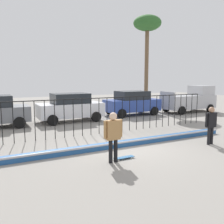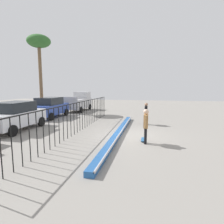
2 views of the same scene
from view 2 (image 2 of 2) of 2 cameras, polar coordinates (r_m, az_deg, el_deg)
The scene contains 10 objects.
ground_plane at distance 11.19m, azimuth 4.38°, elevation -7.15°, with size 60.00×60.00×0.00m, color gray.
bowl_coping_ledge at distance 11.23m, azimuth 2.08°, elevation -6.46°, with size 11.00×0.41×0.27m.
perimeter_fence at distance 11.75m, azimuth -10.77°, elevation -0.75°, with size 14.04×0.04×1.91m.
skateboarder at distance 9.50m, azimuth 10.37°, elevation -3.37°, with size 0.72×0.27×1.77m.
skateboard at distance 10.24m, azimuth 9.55°, elevation -8.32°, with size 0.80×0.20×0.07m.
camera_operator at distance 14.36m, azimuth 10.44°, elevation 0.14°, with size 0.68×0.25×1.68m.
parked_car_white at distance 13.86m, azimuth -27.64°, elevation -1.03°, with size 4.30×2.12×1.90m.
parked_car_blue at distance 18.40m, azimuth -18.65°, elevation 1.40°, with size 4.30×2.12×1.90m.
pickup_truck at distance 22.91m, azimuth -10.20°, elevation 3.02°, with size 4.70×2.12×2.24m.
palm_tree_tall at distance 23.20m, azimuth -21.58°, elevation 18.68°, with size 2.56×2.56×8.58m.
Camera 2 is at (-10.73, -1.36, 2.87)m, focal length 29.68 mm.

